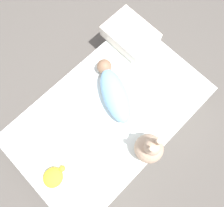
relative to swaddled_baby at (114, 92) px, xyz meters
The scene contains 6 objects.
ground_plane 0.33m from the swaddled_baby, 149.70° to the right, with size 12.00×12.00×0.00m, color #514C47.
bed_mattress 0.23m from the swaddled_baby, 149.70° to the right, with size 1.41×0.87×0.23m.
swaddled_baby is the anchor object (origin of this frame).
pillow 0.49m from the swaddled_baby, 30.19° to the left, with size 0.29×0.38×0.10m.
bunny_plush 0.46m from the swaddled_baby, 105.19° to the right, with size 0.19×0.19×0.34m.
turtle_plush 0.69m from the swaddled_baby, 169.22° to the right, with size 0.16×0.13×0.07m.
Camera 1 is at (-0.25, -0.28, 1.75)m, focal length 35.00 mm.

